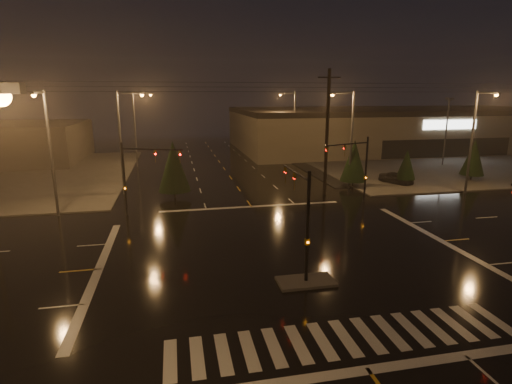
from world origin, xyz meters
TOP-DOWN VIEW (x-y plane):
  - ground at (0.00, 0.00)m, footprint 140.00×140.00m
  - sidewalk_ne at (30.00, 30.00)m, footprint 36.00×36.00m
  - median_island at (0.00, -4.00)m, footprint 3.00×1.60m
  - crosswalk at (0.00, -9.00)m, footprint 15.00×2.60m
  - stop_bar_near at (0.00, -11.00)m, footprint 16.00×0.50m
  - stop_bar_far at (0.00, 11.00)m, footprint 16.00×0.50m
  - parking_lot at (35.00, 28.00)m, footprint 50.00×24.00m
  - retail_building at (35.00, 45.99)m, footprint 60.20×28.30m
  - signal_mast_median at (0.00, -3.07)m, footprint 0.25×4.59m
  - signal_mast_ne at (9.50, 10.14)m, footprint 4.84×1.86m
  - signal_mast_nw at (-9.50, 10.14)m, footprint 4.84×1.86m
  - streetlight_1 at (-11.18, 18.00)m, footprint 2.77×0.32m
  - streetlight_2 at (-11.18, 34.00)m, footprint 2.77×0.32m
  - streetlight_3 at (11.18, 16.00)m, footprint 2.77×0.32m
  - streetlight_4 at (11.18, 36.00)m, footprint 2.77×0.32m
  - streetlight_5 at (-16.00, 11.18)m, footprint 0.32×2.77m
  - streetlight_6 at (22.00, 11.18)m, footprint 0.32×2.77m
  - utility_pole_1 at (8.00, 14.00)m, footprint 2.20×0.32m
  - conifer_0 at (12.10, 16.37)m, footprint 2.77×2.77m
  - conifer_1 at (18.14, 16.12)m, footprint 2.06×2.06m
  - conifer_2 at (26.90, 16.69)m, footprint 2.59×2.59m
  - conifer_3 at (-6.58, 15.53)m, footprint 3.05×3.05m
  - car_parked at (17.50, 16.85)m, footprint 3.10×4.11m

SIDE VIEW (x-z plane):
  - ground at x=0.00m, z-range 0.00..0.00m
  - crosswalk at x=0.00m, z-range 0.00..0.01m
  - stop_bar_near at x=0.00m, z-range 0.00..0.01m
  - stop_bar_far at x=0.00m, z-range 0.00..0.01m
  - parking_lot at x=35.00m, z-range 0.00..0.08m
  - sidewalk_ne at x=30.00m, z-range 0.00..0.12m
  - median_island at x=0.00m, z-range 0.00..0.15m
  - car_parked at x=17.50m, z-range 0.00..1.30m
  - conifer_1 at x=18.14m, z-range 0.35..4.27m
  - conifer_2 at x=26.90m, z-range 0.35..5.10m
  - conifer_0 at x=12.10m, z-range 0.35..5.38m
  - conifer_3 at x=-6.58m, z-range 0.35..5.81m
  - signal_mast_median at x=0.00m, z-range 0.75..6.75m
  - signal_mast_ne at x=9.50m, z-range 0.79..6.79m
  - signal_mast_nw at x=-9.50m, z-range 0.79..6.79m
  - retail_building at x=35.00m, z-range 0.24..7.44m
  - streetlight_1 at x=-11.18m, z-range 0.80..10.80m
  - streetlight_2 at x=-11.18m, z-range 0.80..10.80m
  - streetlight_3 at x=11.18m, z-range 0.80..10.80m
  - streetlight_4 at x=11.18m, z-range 0.80..10.80m
  - streetlight_5 at x=-16.00m, z-range 0.80..10.80m
  - streetlight_6 at x=22.00m, z-range 0.80..10.80m
  - utility_pole_1 at x=8.00m, z-range 0.13..12.13m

